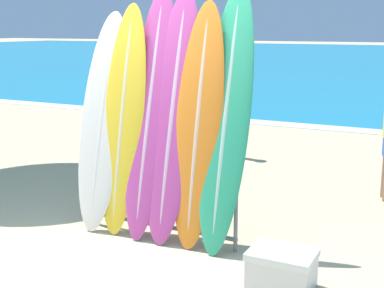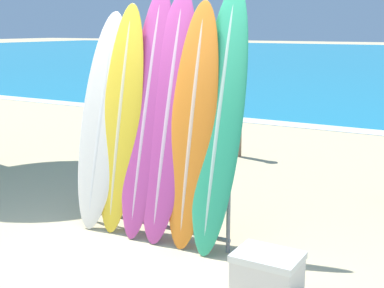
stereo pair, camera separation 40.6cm
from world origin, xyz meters
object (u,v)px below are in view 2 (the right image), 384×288
(surfboard_slot_1, at_px, (121,119))
(surfboard_slot_3, at_px, (168,117))
(surfboard_slot_2, at_px, (147,112))
(surfboard_slot_4, at_px, (192,126))
(surfboard_rack, at_px, (154,195))
(surfboard_slot_0, at_px, (102,120))
(surfboard_slot_5, at_px, (219,120))
(cooler_box, at_px, (267,272))
(person_mid_beach, at_px, (235,107))

(surfboard_slot_1, bearing_deg, surfboard_slot_3, 3.66)
(surfboard_slot_2, relative_size, surfboard_slot_4, 1.07)
(surfboard_rack, distance_m, surfboard_slot_4, 0.89)
(surfboard_slot_3, bearing_deg, surfboard_slot_0, -177.94)
(surfboard_rack, relative_size, surfboard_slot_3, 0.70)
(surfboard_slot_4, relative_size, surfboard_slot_5, 0.94)
(surfboard_rack, xyz_separation_m, surfboard_slot_4, (0.44, 0.06, 0.77))
(surfboard_slot_5, bearing_deg, surfboard_slot_2, 179.67)
(surfboard_slot_0, bearing_deg, surfboard_slot_3, 2.06)
(surfboard_rack, bearing_deg, surfboard_slot_0, 175.30)
(surfboard_slot_2, bearing_deg, surfboard_slot_3, -1.77)
(surfboard_rack, relative_size, surfboard_slot_2, 0.69)
(surfboard_rack, bearing_deg, surfboard_slot_4, 7.13)
(surfboard_rack, distance_m, cooler_box, 1.64)
(surfboard_slot_2, bearing_deg, surfboard_slot_4, -4.16)
(surfboard_slot_0, xyz_separation_m, surfboard_slot_2, (0.57, 0.04, 0.13))
(surfboard_slot_1, relative_size, person_mid_beach, 1.57)
(surfboard_slot_2, bearing_deg, surfboard_slot_0, -176.10)
(surfboard_slot_0, xyz_separation_m, person_mid_beach, (-0.13, 3.64, -0.33))
(surfboard_slot_1, height_order, person_mid_beach, surfboard_slot_1)
(surfboard_slot_3, relative_size, cooler_box, 4.67)
(surfboard_slot_0, height_order, surfboard_slot_5, surfboard_slot_5)
(cooler_box, bearing_deg, surfboard_slot_5, 141.49)
(surfboard_slot_0, bearing_deg, surfboard_slot_2, 3.90)
(surfboard_slot_3, bearing_deg, cooler_box, -24.48)
(surfboard_slot_5, distance_m, cooler_box, 1.52)
(surfboard_slot_4, height_order, cooler_box, surfboard_slot_4)
(surfboard_slot_2, xyz_separation_m, surfboard_slot_5, (0.86, -0.00, -0.01))
(surfboard_slot_1, relative_size, cooler_box, 4.44)
(surfboard_rack, distance_m, surfboard_slot_5, 1.12)
(surfboard_slot_0, height_order, surfboard_slot_3, surfboard_slot_3)
(surfboard_slot_4, bearing_deg, person_mid_beach, 109.44)
(surfboard_slot_0, bearing_deg, surfboard_rack, -4.70)
(surfboard_slot_0, xyz_separation_m, cooler_box, (2.23, -0.60, -1.01))
(surfboard_rack, height_order, surfboard_slot_3, surfboard_slot_3)
(surfboard_rack, bearing_deg, surfboard_slot_3, 33.37)
(surfboard_rack, bearing_deg, surfboard_slot_2, 145.21)
(surfboard_slot_1, relative_size, surfboard_slot_5, 0.94)
(surfboard_slot_3, bearing_deg, surfboard_slot_2, 178.23)
(person_mid_beach, bearing_deg, surfboard_slot_3, -66.43)
(surfboard_slot_1, height_order, surfboard_slot_3, surfboard_slot_3)
(person_mid_beach, relative_size, cooler_box, 2.82)
(surfboard_slot_3, height_order, surfboard_slot_4, surfboard_slot_3)
(surfboard_slot_5, bearing_deg, cooler_box, -38.51)
(surfboard_slot_4, bearing_deg, cooler_box, -28.95)
(surfboard_slot_4, height_order, surfboard_slot_5, surfboard_slot_5)
(surfboard_rack, xyz_separation_m, surfboard_slot_0, (-0.71, 0.06, 0.73))
(surfboard_slot_0, height_order, cooler_box, surfboard_slot_0)
(surfboard_rack, distance_m, surfboard_slot_1, 0.89)
(cooler_box, bearing_deg, surfboard_rack, 160.39)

